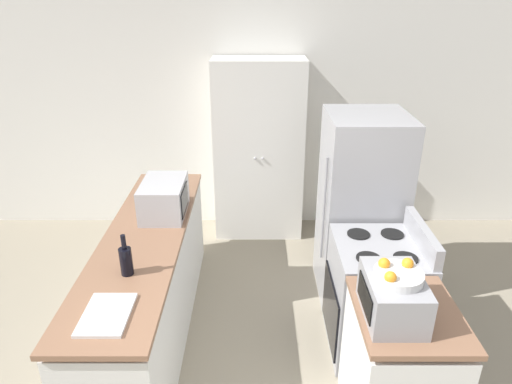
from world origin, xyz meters
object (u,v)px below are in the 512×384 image
Objects in this scene: fruit_bowl at (396,274)px; pantry_cabinet at (257,151)px; refrigerator at (358,208)px; microwave at (162,198)px; toaster_oven at (391,297)px; stove at (372,296)px; wine_bottle at (124,260)px.

pantry_cabinet is at bearing 105.58° from fruit_bowl.
refrigerator is 3.34× the size of microwave.
refrigerator is at bearing -51.77° from pantry_cabinet.
toaster_oven is 1.65× the size of fruit_bowl.
microwave reaches higher than toaster_oven.
refrigerator is (0.89, -1.12, -0.14)m from pantry_cabinet.
stove is at bearing -65.02° from pantry_cabinet.
pantry_cabinet is 6.82× the size of wine_bottle.
pantry_cabinet is 1.17× the size of refrigerator.
toaster_oven is at bearing -100.31° from stove.
wine_bottle is 1.07× the size of fruit_bowl.
wine_bottle is 1.66m from toaster_oven.
pantry_cabinet is at bearing 128.23° from refrigerator.
fruit_bowl is (1.61, -0.43, 0.18)m from wine_bottle.
toaster_oven is at bearing -95.62° from refrigerator.
toaster_oven is (1.52, -1.28, -0.01)m from microwave.
microwave is (-1.67, -0.23, 0.21)m from refrigerator.
refrigerator is at bearing 84.38° from toaster_oven.
pantry_cabinet is 1.57m from microwave.
refrigerator is at bearing 7.91° from microwave.
wine_bottle is at bearing -95.90° from microwave.
microwave reaches higher than stove.
refrigerator is at bearing 84.53° from fruit_bowl.
fruit_bowl reaches higher than toaster_oven.
refrigerator is 6.25× the size of fruit_bowl.
wine_bottle is (-1.76, -1.10, 0.17)m from refrigerator.
pantry_cabinet is 2.14m from stove.
fruit_bowl is at bearing -95.47° from refrigerator.
refrigerator reaches higher than wine_bottle.
fruit_bowl is (1.52, -1.30, 0.15)m from microwave.
microwave is 2.00m from fruit_bowl.
fruit_bowl is at bearing -74.42° from pantry_cabinet.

